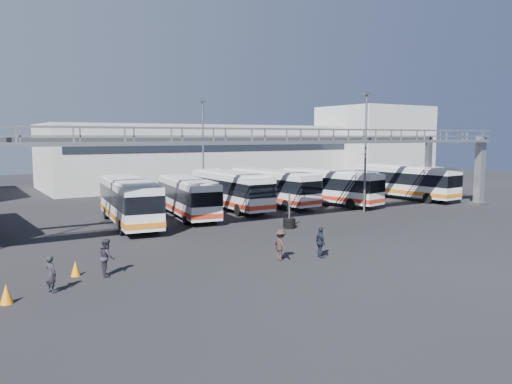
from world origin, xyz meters
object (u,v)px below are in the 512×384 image
light_pole_mid (366,146)px  bus_5 (230,189)px  cone_left (6,294)px  tire_stack (289,222)px  bus_9 (405,181)px  light_pole_back (203,144)px  pedestrian_c (281,245)px  bus_6 (271,186)px  pedestrian_a (51,274)px  pedestrian_d (320,242)px  cone_right (76,269)px  pedestrian_b (107,257)px  bus_7 (329,185)px  bus_4 (187,196)px  bus_3 (129,200)px

light_pole_mid → bus_5: bearing=139.3°
cone_left → tire_stack: 20.28m
bus_5 → bus_9: size_ratio=0.96×
light_pole_back → pedestrian_c: light_pole_back is taller
bus_6 → pedestrian_a: size_ratio=7.03×
bus_5 → tire_stack: size_ratio=4.44×
pedestrian_c → bus_6: bearing=-29.8°
pedestrian_a → pedestrian_d: pedestrian_d is taller
tire_stack → cone_left: bearing=-158.7°
light_pole_back → light_pole_mid: bearing=-61.9°
pedestrian_c → cone_right: pedestrian_c is taller
bus_9 → pedestrian_a: (-37.17, -14.09, -1.13)m
pedestrian_b → pedestrian_d: size_ratio=1.05×
bus_6 → cone_right: (-21.07, -15.12, -1.50)m
bus_5 → bus_9: 19.46m
light_pole_mid → cone_right: bearing=-164.1°
bus_6 → bus_7: 5.58m
light_pole_back → bus_7: 13.39m
bus_5 → bus_9: bus_9 is taller
light_pole_mid → bus_6: size_ratio=0.91×
light_pole_back → bus_4: size_ratio=0.96×
bus_3 → pedestrian_a: 15.98m
bus_4 → pedestrian_a: (-12.97, -15.17, -0.96)m
bus_4 → pedestrian_d: (0.49, -16.39, -0.91)m
bus_6 → cone_left: bearing=-149.0°
cone_left → cone_right: size_ratio=1.11×
cone_left → tire_stack: (18.89, 7.38, 0.03)m
bus_6 → cone_right: bearing=-149.6°
bus_6 → tire_stack: bus_6 is taller
bus_4 → cone_left: bearing=-124.9°
bus_3 → cone_left: (-9.52, -14.50, -1.50)m
bus_6 → pedestrian_a: 28.33m
bus_5 → pedestrian_a: (-17.93, -16.97, -1.08)m
bus_7 → cone_left: 33.28m
light_pole_mid → pedestrian_a: 28.82m
bus_5 → cone_right: size_ratio=15.70×
bus_9 → pedestrian_d: bearing=-152.0°
bus_6 → pedestrian_d: 20.53m
pedestrian_b → pedestrian_d: 11.07m
bus_6 → pedestrian_b: (-19.78, -15.81, -0.97)m
light_pole_back → pedestrian_b: bearing=-125.1°
bus_9 → cone_left: bearing=-164.2°
bus_3 → bus_6: 15.09m
pedestrian_a → cone_left: pedestrian_a is taller
pedestrian_a → tire_stack: (17.14, 6.81, -0.37)m
bus_4 → pedestrian_b: (-10.26, -13.78, -0.87)m
tire_stack → bus_7: bearing=38.0°
light_pole_mid → pedestrian_d: size_ratio=6.06×
bus_5 → bus_6: bearing=3.7°
bus_6 → pedestrian_a: bearing=-147.8°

